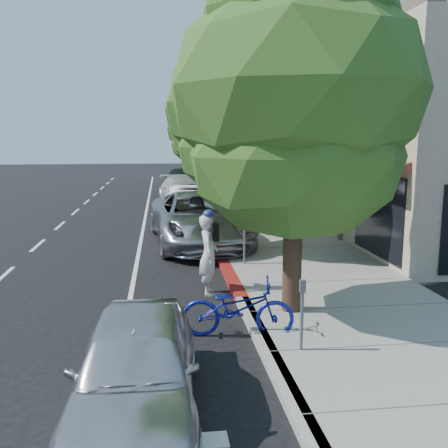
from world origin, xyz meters
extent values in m
plane|color=black|center=(0.00, 0.00, 0.00)|extent=(120.00, 120.00, 0.00)
cube|color=gray|center=(2.30, 8.00, 0.07)|extent=(4.60, 56.00, 0.15)
cube|color=#9E998E|center=(0.00, 8.00, 0.07)|extent=(0.30, 56.00, 0.15)
cube|color=maroon|center=(0.00, 1.00, 0.07)|extent=(0.32, 4.00, 0.15)
cube|color=beige|center=(9.60, 18.00, 3.50)|extent=(10.00, 36.00, 7.00)
cylinder|color=black|center=(0.90, -2.00, 1.33)|extent=(0.40, 0.40, 2.67)
ellipsoid|color=#2B5419|center=(0.90, -2.00, 3.43)|extent=(4.39, 4.39, 3.51)
ellipsoid|color=#2B5419|center=(0.90, -2.00, 4.73)|extent=(5.16, 5.16, 4.13)
ellipsoid|color=#2B5419|center=(0.90, -2.00, 6.10)|extent=(3.87, 3.87, 3.10)
cylinder|color=black|center=(0.90, 4.00, 1.36)|extent=(0.40, 0.40, 2.72)
ellipsoid|color=#2B5419|center=(0.90, 4.00, 3.49)|extent=(4.47, 4.47, 3.57)
ellipsoid|color=#2B5419|center=(0.90, 4.00, 4.81)|extent=(5.26, 5.26, 4.20)
ellipsoid|color=#2B5419|center=(0.90, 4.00, 6.21)|extent=(3.94, 3.94, 3.15)
cylinder|color=black|center=(0.90, 10.00, 1.35)|extent=(0.40, 0.40, 2.70)
ellipsoid|color=#2B5419|center=(0.90, 10.00, 3.47)|extent=(3.29, 3.29, 2.63)
ellipsoid|color=#2B5419|center=(0.90, 10.00, 4.78)|extent=(3.87, 3.87, 3.09)
ellipsoid|color=#2B5419|center=(0.90, 10.00, 6.17)|extent=(2.90, 2.90, 2.32)
cylinder|color=black|center=(0.90, 16.00, 1.49)|extent=(0.40, 0.40, 2.99)
ellipsoid|color=#2B5419|center=(0.90, 16.00, 3.84)|extent=(4.30, 4.30, 3.44)
ellipsoid|color=#2B5419|center=(0.90, 16.00, 5.29)|extent=(5.06, 5.06, 4.05)
ellipsoid|color=#2B5419|center=(0.90, 16.00, 6.83)|extent=(3.80, 3.80, 3.04)
cylinder|color=black|center=(0.90, 22.00, 1.45)|extent=(0.40, 0.40, 2.89)
ellipsoid|color=#2B5419|center=(0.90, 22.00, 3.72)|extent=(3.91, 3.91, 3.13)
ellipsoid|color=#2B5419|center=(0.90, 22.00, 5.12)|extent=(4.61, 4.61, 3.68)
ellipsoid|color=#2B5419|center=(0.90, 22.00, 6.61)|extent=(3.45, 3.45, 2.76)
cylinder|color=black|center=(0.90, 28.00, 1.25)|extent=(0.40, 0.40, 2.51)
ellipsoid|color=#2B5419|center=(0.90, 28.00, 3.23)|extent=(3.86, 3.86, 3.09)
ellipsoid|color=#2B5419|center=(0.90, 28.00, 4.44)|extent=(4.54, 4.54, 3.63)
ellipsoid|color=#2B5419|center=(0.90, 28.00, 5.73)|extent=(3.40, 3.40, 2.72)
imported|color=silver|center=(-0.70, -0.22, 0.98)|extent=(0.52, 0.75, 1.97)
imported|color=navy|center=(-0.40, -2.92, 0.57)|extent=(2.24, 1.07, 1.13)
imported|color=#A4A4A9|center=(-0.50, 5.50, 0.92)|extent=(3.60, 6.88, 1.85)
imported|color=#232528|center=(-0.54, 10.50, 0.82)|extent=(2.23, 5.11, 1.64)
imported|color=silver|center=(-0.67, 15.00, 0.82)|extent=(2.78, 5.86, 1.65)
imported|color=black|center=(-0.50, 23.24, 0.84)|extent=(2.58, 5.15, 1.68)
imported|color=silver|center=(-2.20, -5.50, 0.71)|extent=(1.81, 4.23, 1.42)
imported|color=black|center=(3.67, 7.23, 1.08)|extent=(0.97, 0.80, 1.86)
camera|label=1|loc=(-1.80, -11.94, 3.82)|focal=40.00mm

